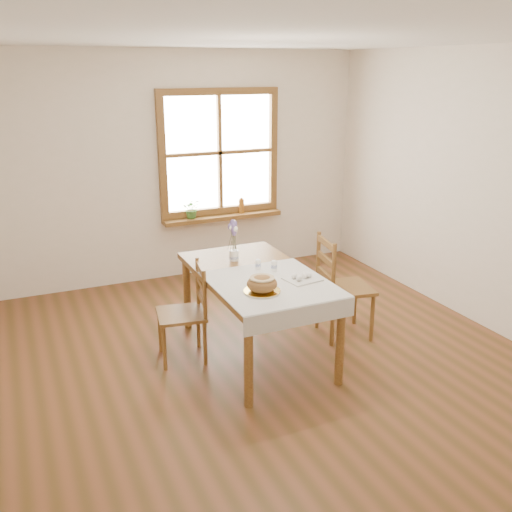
{
  "coord_description": "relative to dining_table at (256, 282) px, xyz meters",
  "views": [
    {
      "loc": [
        -1.84,
        -3.83,
        2.4
      ],
      "look_at": [
        0.0,
        0.3,
        0.9
      ],
      "focal_mm": 40.0,
      "sensor_mm": 36.0,
      "label": 1
    }
  ],
  "objects": [
    {
      "name": "ground",
      "position": [
        0.0,
        -0.3,
        -0.66
      ],
      "size": [
        5.0,
        5.0,
        0.0
      ],
      "primitive_type": "plane",
      "color": "brown",
      "rests_on": "ground"
    },
    {
      "name": "room_walls",
      "position": [
        0.0,
        -0.3,
        1.04
      ],
      "size": [
        4.6,
        5.1,
        2.65
      ],
      "color": "white",
      "rests_on": "ground"
    },
    {
      "name": "window",
      "position": [
        0.5,
        2.17,
        0.79
      ],
      "size": [
        1.46,
        0.08,
        1.46
      ],
      "color": "olive",
      "rests_on": "ground"
    },
    {
      "name": "window_sill",
      "position": [
        0.5,
        2.1,
        0.03
      ],
      "size": [
        1.46,
        0.2,
        0.05
      ],
      "color": "olive",
      "rests_on": "ground"
    },
    {
      "name": "dining_table",
      "position": [
        0.0,
        0.0,
        0.0
      ],
      "size": [
        0.9,
        1.6,
        0.75
      ],
      "color": "olive",
      "rests_on": "ground"
    },
    {
      "name": "table_linen",
      "position": [
        0.0,
        -0.3,
        0.09
      ],
      "size": [
        0.91,
        0.99,
        0.01
      ],
      "primitive_type": "cube",
      "color": "silver",
      "rests_on": "dining_table"
    },
    {
      "name": "chair_left",
      "position": [
        -0.62,
        0.17,
        -0.24
      ],
      "size": [
        0.47,
        0.46,
        0.85
      ],
      "primitive_type": null,
      "rotation": [
        0.0,
        0.0,
        -1.73
      ],
      "color": "olive",
      "rests_on": "ground"
    },
    {
      "name": "chair_right",
      "position": [
        0.9,
        -0.0,
        -0.18
      ],
      "size": [
        0.54,
        0.53,
        0.97
      ],
      "primitive_type": null,
      "rotation": [
        0.0,
        0.0,
        1.4
      ],
      "color": "olive",
      "rests_on": "ground"
    },
    {
      "name": "bread_plate",
      "position": [
        -0.15,
        -0.44,
        0.1
      ],
      "size": [
        0.28,
        0.28,
        0.01
      ],
      "primitive_type": "cylinder",
      "rotation": [
        0.0,
        0.0,
        -0.02
      ],
      "color": "white",
      "rests_on": "table_linen"
    },
    {
      "name": "bread_loaf",
      "position": [
        -0.15,
        -0.44,
        0.17
      ],
      "size": [
        0.24,
        0.24,
        0.13
      ],
      "primitive_type": "ellipsoid",
      "color": "brown",
      "rests_on": "bread_plate"
    },
    {
      "name": "egg_napkin",
      "position": [
        0.27,
        -0.33,
        0.1
      ],
      "size": [
        0.3,
        0.26,
        0.01
      ],
      "primitive_type": "cube",
      "rotation": [
        0.0,
        0.0,
        0.15
      ],
      "color": "silver",
      "rests_on": "table_linen"
    },
    {
      "name": "eggs",
      "position": [
        0.27,
        -0.33,
        0.13
      ],
      "size": [
        0.23,
        0.21,
        0.05
      ],
      "primitive_type": null,
      "rotation": [
        0.0,
        0.0,
        0.15
      ],
      "color": "white",
      "rests_on": "egg_napkin"
    },
    {
      "name": "salt_shaker",
      "position": [
        0.04,
        0.06,
        0.14
      ],
      "size": [
        0.06,
        0.06,
        0.09
      ],
      "primitive_type": "cylinder",
      "rotation": [
        0.0,
        0.0,
        0.26
      ],
      "color": "white",
      "rests_on": "table_linen"
    },
    {
      "name": "pepper_shaker",
      "position": [
        0.15,
        -0.04,
        0.14
      ],
      "size": [
        0.05,
        0.05,
        0.1
      ],
      "primitive_type": "cylinder",
      "rotation": [
        0.0,
        0.0,
        -0.04
      ],
      "color": "white",
      "rests_on": "table_linen"
    },
    {
      "name": "flower_vase",
      "position": [
        -0.05,
        0.36,
        0.13
      ],
      "size": [
        0.09,
        0.09,
        0.09
      ],
      "primitive_type": "cylinder",
      "rotation": [
        0.0,
        0.0,
        -0.06
      ],
      "color": "white",
      "rests_on": "dining_table"
    },
    {
      "name": "lavender_bouquet",
      "position": [
        -0.05,
        0.36,
        0.31
      ],
      "size": [
        0.15,
        0.15,
        0.28
      ],
      "primitive_type": null,
      "color": "#685292",
      "rests_on": "flower_vase"
    },
    {
      "name": "potted_plant",
      "position": [
        0.12,
        2.1,
        0.14
      ],
      "size": [
        0.26,
        0.27,
        0.18
      ],
      "primitive_type": "imported",
      "rotation": [
        0.0,
        0.0,
        -0.28
      ],
      "color": "#40732E",
      "rests_on": "window_sill"
    },
    {
      "name": "amber_bottle",
      "position": [
        0.74,
        2.1,
        0.15
      ],
      "size": [
        0.08,
        0.08,
        0.19
      ],
      "primitive_type": "cylinder",
      "rotation": [
        0.0,
        0.0,
        -0.24
      ],
      "color": "#A5621E",
      "rests_on": "window_sill"
    }
  ]
}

